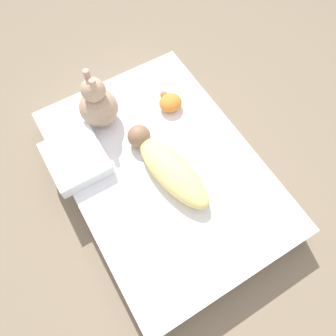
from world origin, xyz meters
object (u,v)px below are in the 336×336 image
object	(u,v)px
swaddled_baby	(168,167)
turtle_plush	(170,102)
bunny_plush	(98,104)
pillow	(76,159)

from	to	relation	value
swaddled_baby	turtle_plush	bearing A→B (deg)	-42.12
swaddled_baby	bunny_plush	xyz separation A→B (m)	(0.50, 0.16, 0.08)
pillow	turtle_plush	bearing A→B (deg)	-84.45
turtle_plush	bunny_plush	bearing A→B (deg)	71.65
pillow	bunny_plush	distance (m)	0.33
turtle_plush	pillow	bearing A→B (deg)	95.55
bunny_plush	turtle_plush	xyz separation A→B (m)	(-0.13, -0.39, -0.10)
swaddled_baby	pillow	world-z (taller)	swaddled_baby
bunny_plush	pillow	bearing A→B (deg)	128.38
swaddled_baby	bunny_plush	bearing A→B (deg)	7.79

